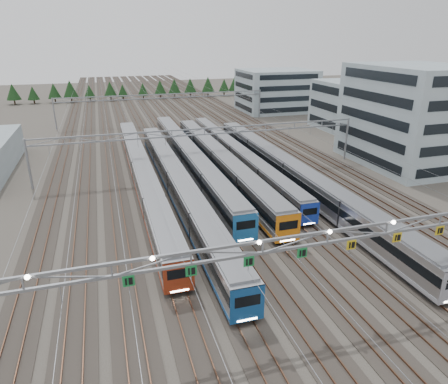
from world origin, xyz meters
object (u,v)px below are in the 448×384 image
object	(u,v)px
train_a	(142,171)
depot_bldg_north	(276,91)
train_e	(236,154)
gantry_near	(328,240)
depot_bldg_mid	(349,105)
train_d	(220,161)
gantry_mid	(205,137)
train_f	(291,173)
gantry_far	(164,100)
depot_bldg_south	(414,116)
train_b	(177,182)
train_c	(190,157)

from	to	relation	value
train_a	depot_bldg_north	distance (m)	74.99
train_e	gantry_near	bearing A→B (deg)	-98.98
gantry_near	depot_bldg_mid	world-z (taller)	depot_bldg_mid
train_d	gantry_mid	bearing A→B (deg)	148.45
train_f	gantry_far	bearing A→B (deg)	101.39
train_a	depot_bldg_mid	size ratio (longest dim) A/B	3.96
train_f	depot_bldg_south	xyz separation A→B (m)	(26.66, 5.42, 6.67)
train_b	train_e	bearing A→B (deg)	42.94
train_f	gantry_near	bearing A→B (deg)	-111.11
train_a	depot_bldg_mid	xyz separation A→B (m)	(55.17, 26.86, 3.85)
train_f	gantry_near	world-z (taller)	gantry_near
train_a	depot_bldg_north	size ratio (longest dim) A/B	2.88
train_c	train_e	xyz separation A→B (m)	(9.00, 0.50, -0.29)
train_e	gantry_far	size ratio (longest dim) A/B	1.00
gantry_near	depot_bldg_north	distance (m)	101.40
gantry_far	depot_bldg_north	xyz separation A→B (m)	(37.23, 9.18, -0.03)
train_d	train_f	distance (m)	13.07
train_a	depot_bldg_south	bearing A→B (deg)	-2.97
train_d	train_e	size ratio (longest dim) A/B	0.97
depot_bldg_south	depot_bldg_mid	distance (m)	30.16
train_a	depot_bldg_mid	bearing A→B (deg)	25.96
train_a	train_d	world-z (taller)	train_d
train_e	depot_bldg_north	world-z (taller)	depot_bldg_north
train_d	depot_bldg_north	world-z (taller)	depot_bldg_north
train_b	train_f	bearing A→B (deg)	-3.74
train_a	gantry_mid	world-z (taller)	gantry_mid
train_a	depot_bldg_mid	world-z (taller)	depot_bldg_mid
train_e	gantry_near	size ratio (longest dim) A/B	1.00
train_f	depot_bldg_south	bearing A→B (deg)	11.50
depot_bldg_mid	train_a	bearing A→B (deg)	-154.04
train_c	train_a	bearing A→B (deg)	-149.69
train_f	train_b	bearing A→B (deg)	176.26
train_c	train_d	distance (m)	5.87
train_d	gantry_far	size ratio (longest dim) A/B	0.97
train_f	gantry_near	xyz separation A→B (m)	(-11.30, -29.26, 4.89)
train_e	depot_bldg_mid	distance (m)	42.93
gantry_near	depot_bldg_south	bearing A→B (deg)	42.42
train_d	train_f	size ratio (longest dim) A/B	0.85
depot_bldg_mid	train_f	bearing A→B (deg)	-133.16
train_f	depot_bldg_north	distance (m)	70.16
train_d	depot_bldg_north	xyz separation A→B (m)	(34.98, 55.56, 4.11)
train_d	gantry_near	size ratio (longest dim) A/B	0.97
train_e	gantry_far	distance (m)	42.88
train_a	depot_bldg_south	size ratio (longest dim) A/B	2.88
gantry_near	depot_bldg_mid	bearing A→B (deg)	55.55
train_c	train_e	bearing A→B (deg)	3.19
train_b	train_e	xyz separation A→B (m)	(13.50, 12.56, -0.23)
train_c	train_d	world-z (taller)	train_d
depot_bldg_mid	train_d	bearing A→B (deg)	-148.68
depot_bldg_north	gantry_far	bearing A→B (deg)	-166.15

